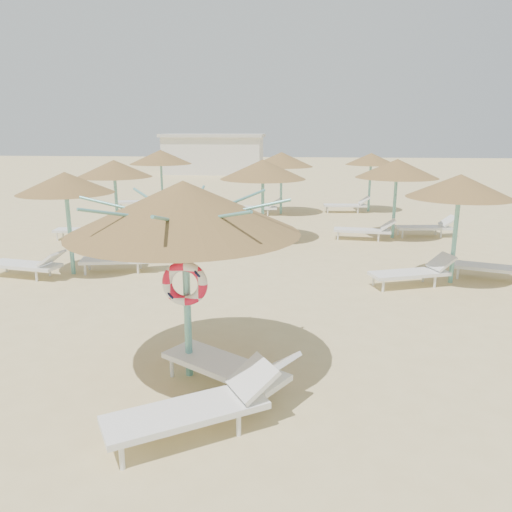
{
  "coord_description": "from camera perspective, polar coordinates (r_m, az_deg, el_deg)",
  "views": [
    {
      "loc": [
        1.32,
        -7.13,
        3.7
      ],
      "look_at": [
        0.48,
        2.19,
        1.3
      ],
      "focal_mm": 35.0,
      "sensor_mm": 36.0,
      "label": 1
    }
  ],
  "objects": [
    {
      "name": "ground",
      "position": [
        8.14,
        -4.89,
        -12.7
      ],
      "size": [
        120.0,
        120.0,
        0.0
      ],
      "primitive_type": "plane",
      "color": "#D9C184",
      "rests_on": "ground"
    },
    {
      "name": "main_palapa",
      "position": [
        7.18,
        -8.26,
        5.44
      ],
      "size": [
        3.34,
        3.34,
        2.99
      ],
      "color": "#65AFA7",
      "rests_on": "ground"
    },
    {
      "name": "lounger_main_a",
      "position": [
        6.46,
        -6.7,
        -16.73
      ],
      "size": [
        2.18,
        1.67,
        0.78
      ],
      "rotation": [
        0.0,
        0.0,
        0.54
      ],
      "color": "white",
      "rests_on": "ground"
    },
    {
      "name": "lounger_main_b",
      "position": [
        7.37,
        -2.81,
        -12.49
      ],
      "size": [
        2.14,
        1.69,
        0.78
      ],
      "rotation": [
        0.0,
        0.0,
        -0.57
      ],
      "color": "white",
      "rests_on": "ground"
    },
    {
      "name": "palapa_field",
      "position": [
        17.4,
        4.43,
        9.75
      ],
      "size": [
        18.18,
        14.4,
        2.73
      ],
      "color": "#65AFA7",
      "rests_on": "ground"
    },
    {
      "name": "service_hut",
      "position": [
        42.81,
        -4.84,
        11.58
      ],
      "size": [
        8.4,
        4.4,
        3.25
      ],
      "color": "silver",
      "rests_on": "ground"
    }
  ]
}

